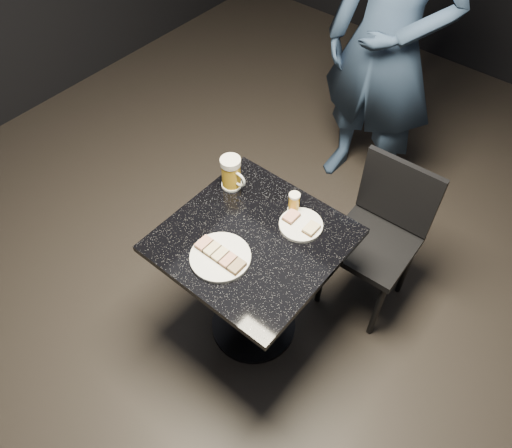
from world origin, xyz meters
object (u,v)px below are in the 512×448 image
Objects in this scene: patron at (388,46)px; beer_mug at (231,173)px; plate_small at (301,225)px; table at (253,271)px; plate_large at (220,257)px; beer_tumbler at (294,202)px; chair at (380,231)px.

beer_mug is (-0.10, -1.13, -0.14)m from patron.
plate_small is 0.33m from table.
plate_large is at bearing -83.23° from patron.
plate_large is at bearing -55.21° from beer_mug.
plate_small is at bearing -33.67° from beer_tumbler.
table is at bearing 78.31° from plate_large.
patron is 12.26× the size of beer_mug.
patron is 1.10m from beer_tumbler.
patron is 1.14m from beer_mug.
plate_small is 0.25× the size of table.
patron is 2.58× the size of table.
patron is (-0.28, 1.12, 0.21)m from plate_small.
patron is at bearing 97.18° from table.
beer_mug is at bearing -145.25° from chair.
beer_tumbler reaches higher than table.
beer_tumbler is 0.11× the size of chair.
plate_small is at bearing -117.18° from chair.
beer_tumbler is (0.20, -1.07, -0.17)m from patron.
plate_large reaches higher than table.
beer_mug reaches higher than table.
beer_tumbler is 0.54m from chair.
plate_large is 0.33× the size of table.
plate_small is at bearing 1.03° from beer_mug.
beer_mug reaches higher than chair.
table is 0.45m from beer_mug.
chair is at bearing 50.83° from beer_tumbler.
beer_mug reaches higher than beer_tumbler.
beer_mug is at bearing -178.97° from plate_small.
chair is (0.35, 0.74, -0.26)m from plate_large.
plate_small is 0.10m from beer_tumbler.
chair is at bearing 60.94° from table.
beer_tumbler is at bearing 80.76° from table.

